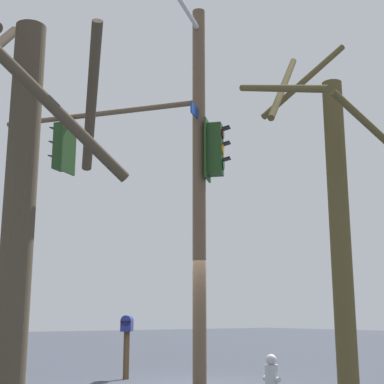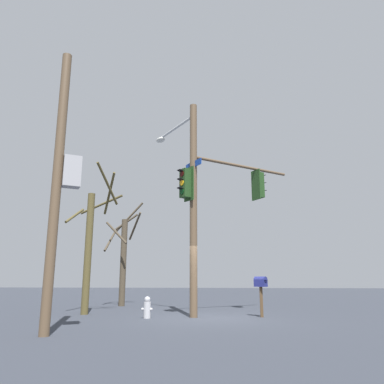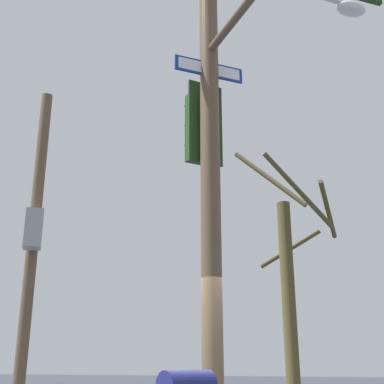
{
  "view_description": "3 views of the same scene",
  "coord_description": "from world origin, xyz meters",
  "px_view_note": "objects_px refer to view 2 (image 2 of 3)",
  "views": [
    {
      "loc": [
        9.75,
        -7.13,
        1.41
      ],
      "look_at": [
        0.27,
        -0.21,
        3.97
      ],
      "focal_mm": 52.95,
      "sensor_mm": 36.0,
      "label": 1
    },
    {
      "loc": [
        -0.56,
        13.55,
        1.36
      ],
      "look_at": [
        0.52,
        0.17,
        4.46
      ],
      "focal_mm": 34.91,
      "sensor_mm": 36.0,
      "label": 2
    },
    {
      "loc": [
        -6.1,
        -1.52,
        1.5
      ],
      "look_at": [
        0.8,
        0.15,
        3.81
      ],
      "focal_mm": 47.72,
      "sensor_mm": 36.0,
      "label": 3
    }
  ],
  "objects_px": {
    "fire_hydrant": "(147,308)",
    "mailbox": "(261,285)",
    "bare_tree_behind_pole": "(90,243)",
    "bare_tree_across_street": "(123,255)"
  },
  "relations": [
    {
      "from": "mailbox",
      "to": "fire_hydrant",
      "type": "bearing_deg",
      "value": -41.65
    },
    {
      "from": "mailbox",
      "to": "bare_tree_behind_pole",
      "type": "height_order",
      "value": "bare_tree_behind_pole"
    },
    {
      "from": "mailbox",
      "to": "bare_tree_behind_pole",
      "type": "bearing_deg",
      "value": -56.06
    },
    {
      "from": "bare_tree_across_street",
      "to": "fire_hydrant",
      "type": "bearing_deg",
      "value": 113.29
    },
    {
      "from": "bare_tree_behind_pole",
      "to": "bare_tree_across_street",
      "type": "bearing_deg",
      "value": -92.57
    },
    {
      "from": "fire_hydrant",
      "to": "mailbox",
      "type": "height_order",
      "value": "mailbox"
    },
    {
      "from": "fire_hydrant",
      "to": "bare_tree_behind_pole",
      "type": "xyz_separation_m",
      "value": [
        2.61,
        -1.22,
        2.38
      ]
    },
    {
      "from": "fire_hydrant",
      "to": "bare_tree_across_street",
      "type": "bearing_deg",
      "value": -66.71
    },
    {
      "from": "fire_hydrant",
      "to": "mailbox",
      "type": "xyz_separation_m",
      "value": [
        -4.0,
        -0.69,
        0.76
      ]
    },
    {
      "from": "bare_tree_across_street",
      "to": "bare_tree_behind_pole",
      "type": "bearing_deg",
      "value": 87.43
    }
  ]
}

